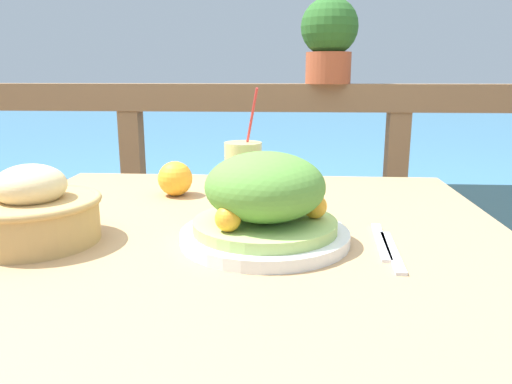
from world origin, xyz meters
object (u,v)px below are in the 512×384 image
Objects in this scene: salad_plate at (265,204)px; bread_basket at (33,212)px; potted_plant at (329,37)px; drink_glass at (243,176)px.

salad_plate is 1.28× the size of bread_basket.
salad_plate reaches higher than bread_basket.
potted_plant reaches higher than salad_plate.
drink_glass reaches higher than bread_basket.
drink_glass is 0.82m from potted_plant.
salad_plate is 1.14× the size of drink_glass.
bread_basket is at bearing -146.10° from drink_glass.
potted_plant is (0.54, 0.94, 0.33)m from bread_basket.
salad_plate is 0.99m from potted_plant.
salad_plate is at bearing -74.58° from drink_glass.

